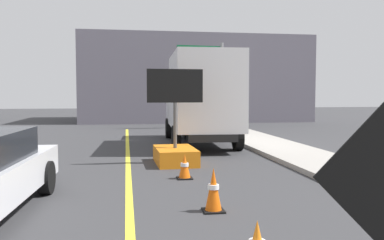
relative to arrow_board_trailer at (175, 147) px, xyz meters
The scene contains 6 objects.
arrow_board_trailer is the anchor object (origin of this frame).
box_truck 4.69m from the arrow_board_trailer, 70.29° to the left, with size 2.71×6.82×3.47m.
highway_guide_sign 12.66m from the arrow_board_trailer, 73.87° to the left, with size 2.78×0.34×5.00m.
far_building_block 20.66m from the arrow_board_trailer, 79.51° to the left, with size 16.57×8.69×6.21m, color slate.
traffic_cone_mid_lane 4.87m from the arrow_board_trailer, 89.23° to the right, with size 0.36×0.36×0.74m.
traffic_cone_far_lane 2.14m from the arrow_board_trailer, 90.92° to the right, with size 0.36×0.36×0.58m.
Camera 1 is at (-0.04, 0.76, 1.98)m, focal length 38.00 mm.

